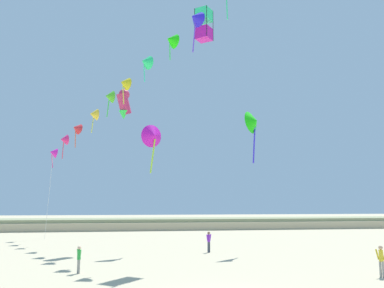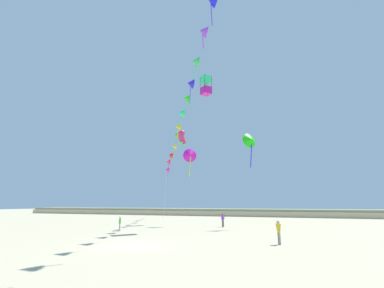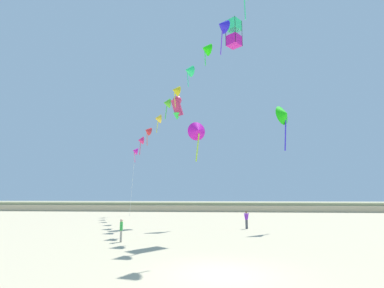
{
  "view_description": "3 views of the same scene",
  "coord_description": "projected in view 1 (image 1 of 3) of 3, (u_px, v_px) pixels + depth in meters",
  "views": [
    {
      "loc": [
        -3.89,
        -16.19,
        3.8
      ],
      "look_at": [
        0.01,
        8.45,
        7.45
      ],
      "focal_mm": 38.0,
      "sensor_mm": 36.0,
      "label": 1
    },
    {
      "loc": [
        9.91,
        -16.04,
        2.79
      ],
      "look_at": [
        1.26,
        8.01,
        8.72
      ],
      "focal_mm": 24.0,
      "sensor_mm": 36.0,
      "label": 2
    },
    {
      "loc": [
        -0.15,
        -12.39,
        3.09
      ],
      "look_at": [
        -1.93,
        9.19,
        6.72
      ],
      "focal_mm": 28.0,
      "sensor_mm": 36.0,
      "label": 3
    }
  ],
  "objects": [
    {
      "name": "dune_ridge",
      "position": [
        153.0,
        224.0,
        60.34
      ],
      "size": [
        120.0,
        8.91,
        1.56
      ],
      "color": "tan",
      "rests_on": "ground"
    },
    {
      "name": "large_kite_high_solo",
      "position": [
        204.0,
        25.0,
        30.7
      ],
      "size": [
        1.49,
        1.49,
        2.42
      ],
      "color": "#C2189E"
    },
    {
      "name": "large_kite_outer_drift",
      "position": [
        124.0,
        103.0,
        35.61
      ],
      "size": [
        1.73,
        1.75,
        2.7
      ],
      "color": "#C63162"
    },
    {
      "name": "person_mid_center",
      "position": [
        79.0,
        258.0,
        22.24
      ],
      "size": [
        0.31,
        0.49,
        1.48
      ],
      "color": "gray",
      "rests_on": "ground"
    },
    {
      "name": "large_kite_mid_trail",
      "position": [
        254.0,
        122.0,
        33.51
      ],
      "size": [
        2.0,
        2.0,
        4.46
      ],
      "color": "#1AD611"
    },
    {
      "name": "person_near_left",
      "position": [
        381.0,
        259.0,
        21.11
      ],
      "size": [
        0.41,
        0.49,
        1.61
      ],
      "color": "gray",
      "rests_on": "ground"
    },
    {
      "name": "large_kite_low_lead",
      "position": [
        153.0,
        136.0,
        32.64
      ],
      "size": [
        1.94,
        1.38,
        3.94
      ],
      "color": "#CD17B8"
    },
    {
      "name": "person_near_right",
      "position": [
        209.0,
        240.0,
        31.7
      ],
      "size": [
        0.49,
        0.4,
        1.59
      ],
      "color": "#474C56",
      "rests_on": "ground"
    },
    {
      "name": "kite_banner_string",
      "position": [
        146.0,
        63.0,
        32.07
      ],
      "size": [
        20.49,
        33.39,
        20.71
      ],
      "color": "#E921B5"
    }
  ]
}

